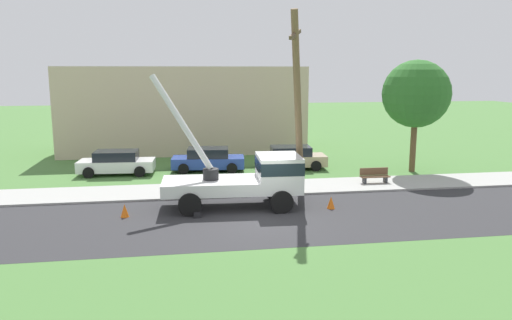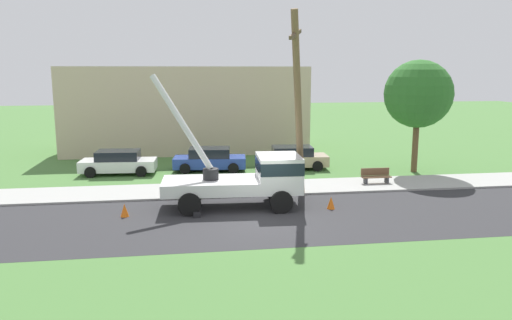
{
  "view_description": "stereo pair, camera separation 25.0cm",
  "coord_description": "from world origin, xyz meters",
  "px_view_note": "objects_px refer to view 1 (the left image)",
  "views": [
    {
      "loc": [
        -3.42,
        -19.56,
        6.14
      ],
      "look_at": [
        0.02,
        2.03,
        2.13
      ],
      "focal_mm": 34.47,
      "sensor_mm": 36.0,
      "label": 1
    },
    {
      "loc": [
        -3.17,
        -19.6,
        6.14
      ],
      "look_at": [
        0.02,
        2.03,
        2.13
      ],
      "focal_mm": 34.47,
      "sensor_mm": 36.0,
      "label": 2
    }
  ],
  "objects_px": {
    "parked_sedan_blue": "(208,159)",
    "park_bench": "(375,176)",
    "traffic_cone_behind": "(125,211)",
    "parked_sedan_tan": "(291,158)",
    "utility_truck": "(250,176)",
    "traffic_cone_ahead": "(331,202)",
    "leaning_utility_pole": "(298,105)",
    "parked_sedan_white": "(117,163)",
    "roadside_tree_near": "(416,94)"
  },
  "relations": [
    {
      "from": "parked_sedan_tan",
      "to": "traffic_cone_behind",
      "type": "bearing_deg",
      "value": -135.71
    },
    {
      "from": "parked_sedan_tan",
      "to": "parked_sedan_blue",
      "type": "bearing_deg",
      "value": 178.36
    },
    {
      "from": "utility_truck",
      "to": "roadside_tree_near",
      "type": "bearing_deg",
      "value": 29.61
    },
    {
      "from": "traffic_cone_ahead",
      "to": "utility_truck",
      "type": "bearing_deg",
      "value": 165.12
    },
    {
      "from": "parked_sedan_white",
      "to": "parked_sedan_tan",
      "type": "height_order",
      "value": "same"
    },
    {
      "from": "traffic_cone_behind",
      "to": "parked_sedan_white",
      "type": "distance_m",
      "value": 9.12
    },
    {
      "from": "traffic_cone_ahead",
      "to": "parked_sedan_white",
      "type": "xyz_separation_m",
      "value": [
        -10.38,
        9.13,
        0.43
      ]
    },
    {
      "from": "parked_sedan_white",
      "to": "park_bench",
      "type": "bearing_deg",
      "value": -19.15
    },
    {
      "from": "traffic_cone_behind",
      "to": "parked_sedan_tan",
      "type": "bearing_deg",
      "value": 44.29
    },
    {
      "from": "parked_sedan_tan",
      "to": "roadside_tree_near",
      "type": "height_order",
      "value": "roadside_tree_near"
    },
    {
      "from": "utility_truck",
      "to": "parked_sedan_white",
      "type": "xyz_separation_m",
      "value": [
        -6.85,
        8.2,
        -0.7
      ]
    },
    {
      "from": "parked_sedan_white",
      "to": "leaning_utility_pole",
      "type": "bearing_deg",
      "value": -38.61
    },
    {
      "from": "traffic_cone_ahead",
      "to": "park_bench",
      "type": "height_order",
      "value": "park_bench"
    },
    {
      "from": "traffic_cone_behind",
      "to": "park_bench",
      "type": "distance_m",
      "value": 13.47
    },
    {
      "from": "leaning_utility_pole",
      "to": "traffic_cone_ahead",
      "type": "xyz_separation_m",
      "value": [
        1.16,
        -1.77,
        -4.25
      ]
    },
    {
      "from": "utility_truck",
      "to": "parked_sedan_blue",
      "type": "height_order",
      "value": "utility_truck"
    },
    {
      "from": "parked_sedan_white",
      "to": "parked_sedan_blue",
      "type": "bearing_deg",
      "value": 2.19
    },
    {
      "from": "parked_sedan_blue",
      "to": "park_bench",
      "type": "xyz_separation_m",
      "value": [
        8.72,
        -5.13,
        -0.25
      ]
    },
    {
      "from": "utility_truck",
      "to": "traffic_cone_behind",
      "type": "relative_size",
      "value": 12.06
    },
    {
      "from": "parked_sedan_white",
      "to": "park_bench",
      "type": "distance_m",
      "value": 15.01
    },
    {
      "from": "leaning_utility_pole",
      "to": "roadside_tree_near",
      "type": "relative_size",
      "value": 1.3
    },
    {
      "from": "utility_truck",
      "to": "traffic_cone_ahead",
      "type": "bearing_deg",
      "value": -14.88
    },
    {
      "from": "utility_truck",
      "to": "park_bench",
      "type": "bearing_deg",
      "value": 24.06
    },
    {
      "from": "utility_truck",
      "to": "parked_sedan_white",
      "type": "relative_size",
      "value": 1.5
    },
    {
      "from": "traffic_cone_behind",
      "to": "park_bench",
      "type": "height_order",
      "value": "park_bench"
    },
    {
      "from": "leaning_utility_pole",
      "to": "traffic_cone_behind",
      "type": "bearing_deg",
      "value": -168.16
    },
    {
      "from": "parked_sedan_blue",
      "to": "parked_sedan_tan",
      "type": "height_order",
      "value": "same"
    },
    {
      "from": "parked_sedan_blue",
      "to": "roadside_tree_near",
      "type": "bearing_deg",
      "value": -9.92
    },
    {
      "from": "parked_sedan_blue",
      "to": "roadside_tree_near",
      "type": "distance_m",
      "value": 13.18
    },
    {
      "from": "leaning_utility_pole",
      "to": "park_bench",
      "type": "bearing_deg",
      "value": 26.17
    },
    {
      "from": "leaning_utility_pole",
      "to": "traffic_cone_behind",
      "type": "xyz_separation_m",
      "value": [
        -7.88,
        -1.65,
        -4.25
      ]
    },
    {
      "from": "parked_sedan_white",
      "to": "traffic_cone_behind",
      "type": "bearing_deg",
      "value": -81.52
    },
    {
      "from": "parked_sedan_white",
      "to": "parked_sedan_tan",
      "type": "xyz_separation_m",
      "value": [
        10.64,
        0.06,
        0.0
      ]
    },
    {
      "from": "leaning_utility_pole",
      "to": "parked_sedan_tan",
      "type": "distance_m",
      "value": 8.47
    },
    {
      "from": "utility_truck",
      "to": "traffic_cone_ahead",
      "type": "height_order",
      "value": "utility_truck"
    },
    {
      "from": "traffic_cone_behind",
      "to": "park_bench",
      "type": "xyz_separation_m",
      "value": [
        12.84,
        4.09,
        0.18
      ]
    },
    {
      "from": "park_bench",
      "to": "roadside_tree_near",
      "type": "height_order",
      "value": "roadside_tree_near"
    },
    {
      "from": "parked_sedan_blue",
      "to": "roadside_tree_near",
      "type": "xyz_separation_m",
      "value": [
        12.37,
        -2.16,
        4.01
      ]
    },
    {
      "from": "leaning_utility_pole",
      "to": "parked_sedan_tan",
      "type": "height_order",
      "value": "leaning_utility_pole"
    },
    {
      "from": "traffic_cone_ahead",
      "to": "traffic_cone_behind",
      "type": "distance_m",
      "value": 9.04
    },
    {
      "from": "parked_sedan_blue",
      "to": "park_bench",
      "type": "distance_m",
      "value": 10.12
    },
    {
      "from": "utility_truck",
      "to": "roadside_tree_near",
      "type": "relative_size",
      "value": 1.0
    },
    {
      "from": "traffic_cone_ahead",
      "to": "parked_sedan_white",
      "type": "height_order",
      "value": "parked_sedan_white"
    },
    {
      "from": "leaning_utility_pole",
      "to": "parked_sedan_tan",
      "type": "xyz_separation_m",
      "value": [
        1.42,
        7.42,
        -3.82
      ]
    },
    {
      "from": "traffic_cone_ahead",
      "to": "park_bench",
      "type": "xyz_separation_m",
      "value": [
        3.8,
        4.21,
        0.18
      ]
    },
    {
      "from": "traffic_cone_behind",
      "to": "parked_sedan_blue",
      "type": "xyz_separation_m",
      "value": [
        4.12,
        9.22,
        0.43
      ]
    },
    {
      "from": "traffic_cone_ahead",
      "to": "leaning_utility_pole",
      "type": "bearing_deg",
      "value": 123.3
    },
    {
      "from": "parked_sedan_white",
      "to": "parked_sedan_tan",
      "type": "distance_m",
      "value": 10.64
    },
    {
      "from": "parked_sedan_tan",
      "to": "park_bench",
      "type": "xyz_separation_m",
      "value": [
        3.54,
        -4.98,
        -0.25
      ]
    },
    {
      "from": "leaning_utility_pole",
      "to": "parked_sedan_blue",
      "type": "distance_m",
      "value": 9.27
    }
  ]
}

